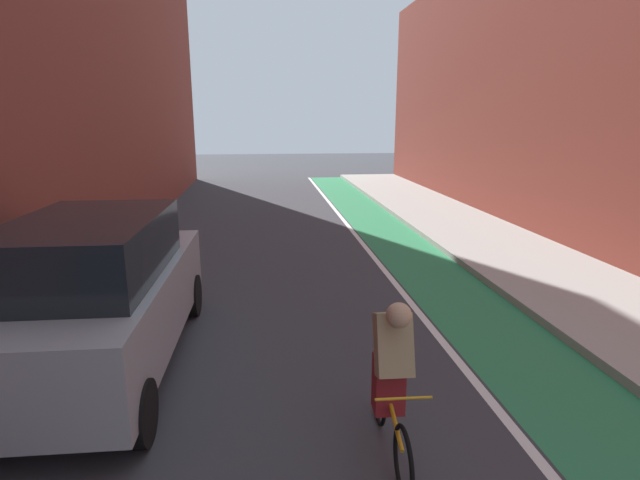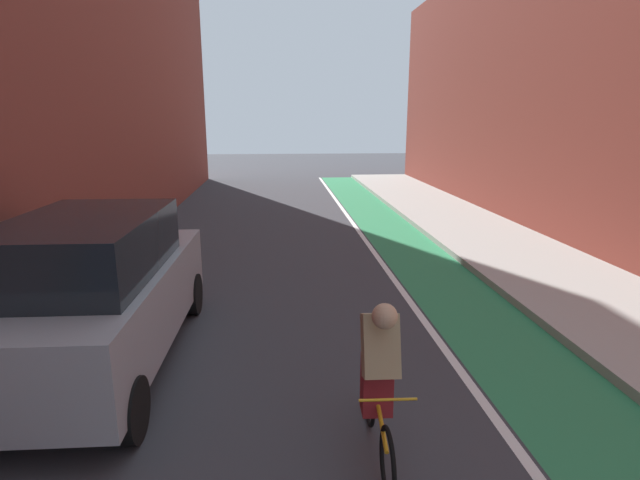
% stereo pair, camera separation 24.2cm
% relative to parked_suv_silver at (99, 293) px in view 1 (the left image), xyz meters
% --- Properties ---
extents(ground_plane, '(75.16, 75.16, 0.00)m').
position_rel_parked_suv_silver_xyz_m(ground_plane, '(2.58, 1.40, -1.02)').
color(ground_plane, '#38383D').
extents(bike_lane_paint, '(1.60, 34.17, 0.00)m').
position_rel_parked_suv_silver_xyz_m(bike_lane_paint, '(5.42, 3.40, -1.01)').
color(bike_lane_paint, '#2D8451').
rests_on(bike_lane_paint, ground).
extents(lane_divider_stripe, '(0.12, 34.17, 0.00)m').
position_rel_parked_suv_silver_xyz_m(lane_divider_stripe, '(4.52, 3.40, -1.01)').
color(lane_divider_stripe, white).
rests_on(lane_divider_stripe, ground).
extents(sidewalk_right, '(2.94, 34.17, 0.14)m').
position_rel_parked_suv_silver_xyz_m(sidewalk_right, '(7.68, 3.40, -0.95)').
color(sidewalk_right, '#A8A59E').
rests_on(sidewalk_right, ground).
extents(building_facade_right, '(2.40, 30.17, 8.29)m').
position_rel_parked_suv_silver_xyz_m(building_facade_right, '(10.35, 5.40, 3.13)').
color(building_facade_right, brown).
rests_on(building_facade_right, ground).
extents(parked_suv_silver, '(1.94, 4.43, 1.98)m').
position_rel_parked_suv_silver_xyz_m(parked_suv_silver, '(0.00, 0.00, 0.00)').
color(parked_suv_silver, '#9EA0A8').
rests_on(parked_suv_silver, ground).
extents(cyclist_mid, '(0.48, 1.67, 1.59)m').
position_rel_parked_suv_silver_xyz_m(cyclist_mid, '(3.15, -2.02, -0.17)').
color(cyclist_mid, black).
rests_on(cyclist_mid, ground).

